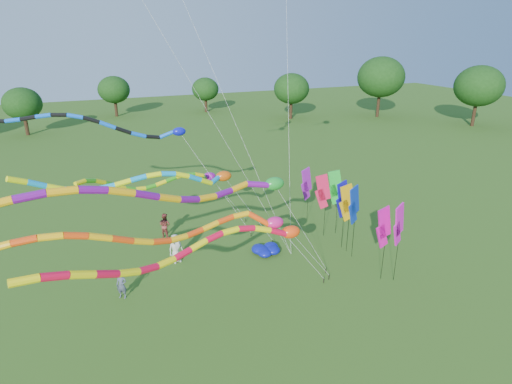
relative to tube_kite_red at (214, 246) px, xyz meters
name	(u,v)px	position (x,y,z in m)	size (l,w,h in m)	color
ground	(283,302)	(3.98, 1.30, -4.74)	(160.00, 160.00, 0.00)	#2D5B18
tree_ring	(295,184)	(5.71, 3.67, 0.83)	(119.58, 117.02, 9.68)	#382314
tube_kite_red	(214,246)	(0.00, 0.00, 0.00)	(14.38, 5.17, 6.98)	black
tube_kite_orange	(191,230)	(-0.77, 0.92, 0.49)	(14.88, 2.54, 7.21)	black
tube_kite_purple	(176,192)	(-1.37, 0.46, 2.47)	(17.14, 4.47, 9.17)	black
tube_kite_blue	(99,126)	(-3.66, 10.04, 3.54)	(15.84, 2.54, 9.87)	black
tube_kite_cyan	(161,180)	(-1.14, 5.48, 1.39)	(13.84, 3.43, 8.05)	black
tube_kite_green	(169,180)	(-0.07, 9.03, 0.13)	(11.02, 4.81, 6.69)	black
banner_pole_green	(335,188)	(10.77, 7.40, -1.32)	(1.11, 0.49, 4.69)	black
banner_pole_magenta_b	(399,225)	(10.56, 0.69, -1.19)	(1.09, 0.56, 4.82)	black
banner_pole_orange	(347,203)	(9.98, 4.77, -1.34)	(1.16, 0.10, 4.66)	black
banner_pole_blue_a	(354,205)	(9.91, 3.93, -1.17)	(1.09, 0.54, 4.84)	black
banner_pole_blue_b	(342,199)	(9.98, 5.27, -1.29)	(1.15, 0.36, 4.71)	black
banner_pole_magenta_a	(384,228)	(9.97, 1.18, -1.45)	(1.16, 0.24, 4.55)	black
banner_pole_violet	(306,184)	(10.04, 10.06, -1.83)	(1.12, 0.46, 4.18)	black
banner_pole_red	(323,192)	(9.78, 7.34, -1.46)	(1.15, 0.33, 4.54)	black
blue_nylon_heap	(268,250)	(5.40, 6.45, -4.50)	(1.29, 1.70, 0.57)	#0B1498
person_a	(176,248)	(-0.26, 7.61, -3.83)	(0.90, 0.58, 1.83)	beige
person_b	(122,285)	(-3.75, 4.90, -3.97)	(0.57, 0.37, 1.55)	#434A5E
person_c	(165,225)	(-0.21, 11.29, -3.87)	(0.85, 0.66, 1.75)	brown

